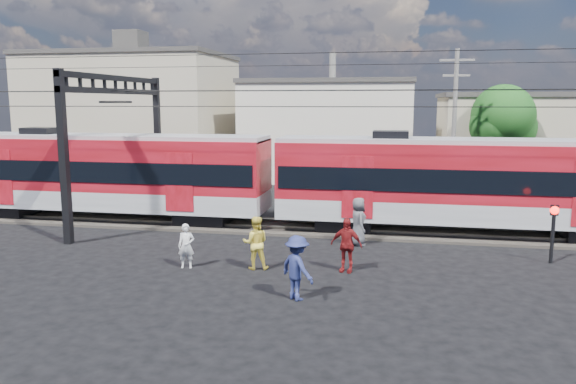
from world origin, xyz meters
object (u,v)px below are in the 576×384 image
pedestrian_a (186,246)px  crossing_signal (554,223)px  pedestrian_c (297,268)px  commuter_train (471,181)px

pedestrian_a → crossing_signal: 12.98m
pedestrian_a → crossing_signal: (12.61, 3.03, 0.69)m
pedestrian_a → crossing_signal: bearing=0.7°
pedestrian_c → crossing_signal: crossing_signal is taller
commuter_train → crossing_signal: commuter_train is taller
pedestrian_a → crossing_signal: crossing_signal is taller
commuter_train → pedestrian_a: commuter_train is taller
pedestrian_c → commuter_train: bearing=-83.3°
commuter_train → pedestrian_a: size_ratio=32.40×
pedestrian_a → pedestrian_c: 4.95m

